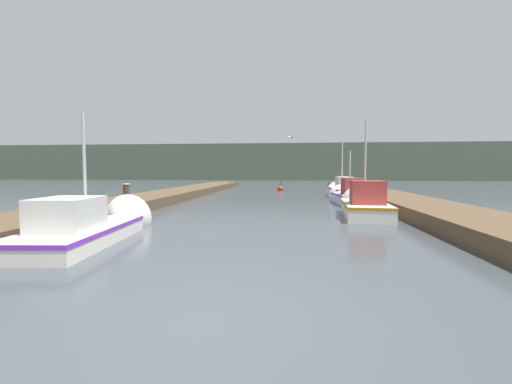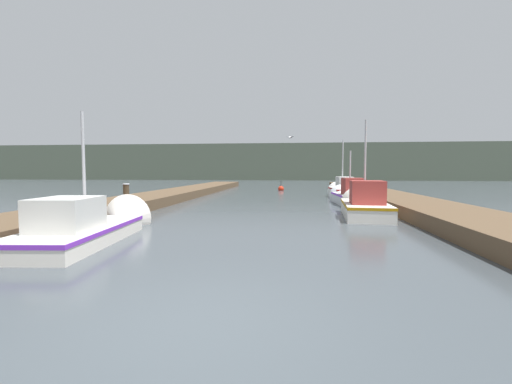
{
  "view_description": "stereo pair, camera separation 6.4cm",
  "coord_description": "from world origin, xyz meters",
  "px_view_note": "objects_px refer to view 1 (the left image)",
  "views": [
    {
      "loc": [
        1.11,
        -3.98,
        1.89
      ],
      "look_at": [
        -0.59,
        12.07,
        0.85
      ],
      "focal_mm": 24.0,
      "sensor_mm": 36.0,
      "label": 1
    },
    {
      "loc": [
        1.17,
        -3.98,
        1.89
      ],
      "look_at": [
        -0.59,
        12.07,
        0.85
      ],
      "focal_mm": 24.0,
      "sensor_mm": 36.0,
      "label": 2
    }
  ],
  "objects_px": {
    "fishing_boat_1": "(364,205)",
    "mooring_piling_0": "(374,196)",
    "fishing_boat_2": "(348,196)",
    "mooring_piling_2": "(356,191)",
    "channel_buoy": "(280,189)",
    "mooring_piling_1": "(126,201)",
    "seagull_lead": "(290,137)",
    "fishing_boat_0": "(95,225)",
    "fishing_boat_3": "(341,191)"
  },
  "relations": [
    {
      "from": "fishing_boat_0",
      "to": "mooring_piling_2",
      "type": "height_order",
      "value": "fishing_boat_0"
    },
    {
      "from": "fishing_boat_3",
      "to": "mooring_piling_0",
      "type": "relative_size",
      "value": 4.27
    },
    {
      "from": "fishing_boat_0",
      "to": "fishing_boat_3",
      "type": "relative_size",
      "value": 1.22
    },
    {
      "from": "mooring_piling_1",
      "to": "mooring_piling_2",
      "type": "distance_m",
      "value": 15.26
    },
    {
      "from": "fishing_boat_3",
      "to": "channel_buoy",
      "type": "distance_m",
      "value": 9.12
    },
    {
      "from": "fishing_boat_1",
      "to": "mooring_piling_0",
      "type": "xyz_separation_m",
      "value": [
        1.31,
        3.84,
        0.08
      ]
    },
    {
      "from": "channel_buoy",
      "to": "fishing_boat_3",
      "type": "bearing_deg",
      "value": -60.95
    },
    {
      "from": "channel_buoy",
      "to": "seagull_lead",
      "type": "distance_m",
      "value": 12.31
    },
    {
      "from": "mooring_piling_2",
      "to": "seagull_lead",
      "type": "height_order",
      "value": "seagull_lead"
    },
    {
      "from": "seagull_lead",
      "to": "fishing_boat_0",
      "type": "bearing_deg",
      "value": -66.79
    },
    {
      "from": "fishing_boat_0",
      "to": "mooring_piling_1",
      "type": "bearing_deg",
      "value": 99.1
    },
    {
      "from": "mooring_piling_0",
      "to": "channel_buoy",
      "type": "relative_size",
      "value": 1.01
    },
    {
      "from": "fishing_boat_1",
      "to": "seagull_lead",
      "type": "distance_m",
      "value": 6.99
    },
    {
      "from": "mooring_piling_2",
      "to": "fishing_boat_0",
      "type": "bearing_deg",
      "value": -123.76
    },
    {
      "from": "fishing_boat_2",
      "to": "seagull_lead",
      "type": "bearing_deg",
      "value": 171.6
    },
    {
      "from": "fishing_boat_0",
      "to": "mooring_piling_0",
      "type": "relative_size",
      "value": 5.22
    },
    {
      "from": "fishing_boat_2",
      "to": "seagull_lead",
      "type": "xyz_separation_m",
      "value": [
        -3.29,
        0.25,
        3.32
      ]
    },
    {
      "from": "fishing_boat_1",
      "to": "channel_buoy",
      "type": "bearing_deg",
      "value": 107.76
    },
    {
      "from": "fishing_boat_1",
      "to": "mooring_piling_2",
      "type": "bearing_deg",
      "value": 85.85
    },
    {
      "from": "fishing_boat_2",
      "to": "mooring_piling_2",
      "type": "bearing_deg",
      "value": 69.39
    },
    {
      "from": "fishing_boat_1",
      "to": "mooring_piling_2",
      "type": "relative_size",
      "value": 4.94
    },
    {
      "from": "mooring_piling_0",
      "to": "mooring_piling_1",
      "type": "height_order",
      "value": "mooring_piling_1"
    },
    {
      "from": "fishing_boat_2",
      "to": "channel_buoy",
      "type": "height_order",
      "value": "fishing_boat_2"
    },
    {
      "from": "fishing_boat_0",
      "to": "seagull_lead",
      "type": "bearing_deg",
      "value": 58.78
    },
    {
      "from": "fishing_boat_0",
      "to": "mooring_piling_0",
      "type": "xyz_separation_m",
      "value": [
        9.72,
        9.52,
        0.18
      ]
    },
    {
      "from": "fishing_boat_2",
      "to": "fishing_boat_1",
      "type": "bearing_deg",
      "value": -96.19
    },
    {
      "from": "fishing_boat_2",
      "to": "channel_buoy",
      "type": "distance_m",
      "value": 12.72
    },
    {
      "from": "mooring_piling_2",
      "to": "channel_buoy",
      "type": "height_order",
      "value": "mooring_piling_2"
    },
    {
      "from": "seagull_lead",
      "to": "mooring_piling_2",
      "type": "bearing_deg",
      "value": 88.1
    },
    {
      "from": "mooring_piling_0",
      "to": "seagull_lead",
      "type": "bearing_deg",
      "value": 161.51
    },
    {
      "from": "mooring_piling_2",
      "to": "seagull_lead",
      "type": "distance_m",
      "value": 6.59
    },
    {
      "from": "fishing_boat_2",
      "to": "mooring_piling_1",
      "type": "distance_m",
      "value": 11.86
    },
    {
      "from": "mooring_piling_0",
      "to": "fishing_boat_0",
      "type": "bearing_deg",
      "value": -135.61
    },
    {
      "from": "mooring_piling_0",
      "to": "fishing_boat_1",
      "type": "bearing_deg",
      "value": -108.77
    },
    {
      "from": "seagull_lead",
      "to": "mooring_piling_0",
      "type": "bearing_deg",
      "value": 30.53
    },
    {
      "from": "fishing_boat_2",
      "to": "fishing_boat_3",
      "type": "xyz_separation_m",
      "value": [
        0.18,
        4.02,
        0.06
      ]
    },
    {
      "from": "seagull_lead",
      "to": "fishing_boat_1",
      "type": "bearing_deg",
      "value": -10.72
    },
    {
      "from": "fishing_boat_2",
      "to": "mooring_piling_2",
      "type": "xyz_separation_m",
      "value": [
        1.15,
        3.86,
        0.06
      ]
    },
    {
      "from": "fishing_boat_3",
      "to": "channel_buoy",
      "type": "bearing_deg",
      "value": 116.8
    },
    {
      "from": "mooring_piling_0",
      "to": "seagull_lead",
      "type": "xyz_separation_m",
      "value": [
        -4.41,
        1.47,
        3.23
      ]
    },
    {
      "from": "fishing_boat_0",
      "to": "mooring_piling_0",
      "type": "distance_m",
      "value": 13.61
    },
    {
      "from": "fishing_boat_1",
      "to": "seagull_lead",
      "type": "bearing_deg",
      "value": 124.66
    },
    {
      "from": "fishing_boat_2",
      "to": "mooring_piling_1",
      "type": "relative_size",
      "value": 3.43
    },
    {
      "from": "mooring_piling_1",
      "to": "fishing_boat_0",
      "type": "bearing_deg",
      "value": -75.48
    },
    {
      "from": "mooring_piling_1",
      "to": "channel_buoy",
      "type": "distance_m",
      "value": 19.71
    },
    {
      "from": "fishing_boat_1",
      "to": "seagull_lead",
      "type": "height_order",
      "value": "fishing_boat_1"
    },
    {
      "from": "fishing_boat_2",
      "to": "fishing_boat_0",
      "type": "bearing_deg",
      "value": -132.74
    },
    {
      "from": "mooring_piling_1",
      "to": "fishing_boat_3",
      "type": "bearing_deg",
      "value": 48.42
    },
    {
      "from": "fishing_boat_1",
      "to": "fishing_boat_2",
      "type": "bearing_deg",
      "value": 92.23
    },
    {
      "from": "mooring_piling_1",
      "to": "fishing_boat_1",
      "type": "bearing_deg",
      "value": 11.56
    }
  ]
}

